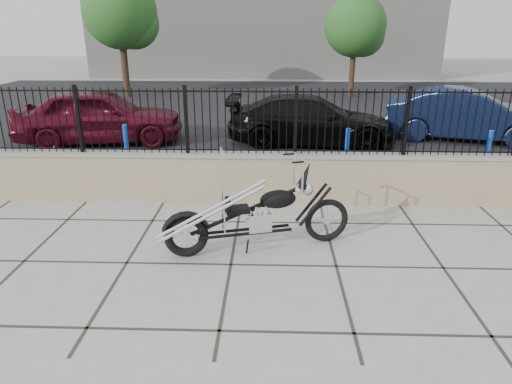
{
  "coord_description": "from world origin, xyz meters",
  "views": [
    {
      "loc": [
        0.55,
        -5.73,
        3.22
      ],
      "look_at": [
        0.33,
        0.8,
        0.81
      ],
      "focal_mm": 32.0,
      "sensor_mm": 36.0,
      "label": 1
    }
  ],
  "objects_px": {
    "chopper_motorcycle": "(255,199)",
    "car_black": "(311,120)",
    "car_red": "(100,116)",
    "car_blue": "(466,115)"
  },
  "relations": [
    {
      "from": "chopper_motorcycle",
      "to": "car_red",
      "type": "xyz_separation_m",
      "value": [
        -4.65,
        6.51,
        -0.03
      ]
    },
    {
      "from": "chopper_motorcycle",
      "to": "car_black",
      "type": "xyz_separation_m",
      "value": [
        1.34,
        6.61,
        -0.13
      ]
    },
    {
      "from": "car_red",
      "to": "car_blue",
      "type": "height_order",
      "value": "car_red"
    },
    {
      "from": "chopper_motorcycle",
      "to": "car_black",
      "type": "bearing_deg",
      "value": 63.32
    },
    {
      "from": "car_red",
      "to": "car_blue",
      "type": "xyz_separation_m",
      "value": [
        10.56,
        0.68,
        -0.04
      ]
    },
    {
      "from": "car_black",
      "to": "car_blue",
      "type": "distance_m",
      "value": 4.6
    },
    {
      "from": "car_red",
      "to": "car_black",
      "type": "relative_size",
      "value": 0.97
    },
    {
      "from": "car_red",
      "to": "car_blue",
      "type": "bearing_deg",
      "value": -95.99
    },
    {
      "from": "chopper_motorcycle",
      "to": "car_blue",
      "type": "bearing_deg",
      "value": 35.45
    },
    {
      "from": "chopper_motorcycle",
      "to": "car_blue",
      "type": "distance_m",
      "value": 9.31
    }
  ]
}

